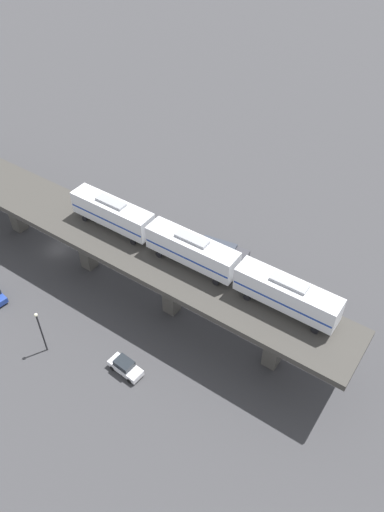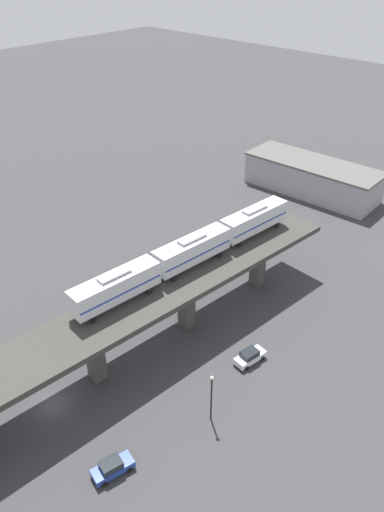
{
  "view_description": "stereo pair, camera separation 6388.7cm",
  "coord_description": "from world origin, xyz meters",
  "px_view_note": "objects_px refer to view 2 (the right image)",
  "views": [
    {
      "loc": [
        38.77,
        45.79,
        51.23
      ],
      "look_at": [
        0.58,
        23.85,
        10.05
      ],
      "focal_mm": 35.0,
      "sensor_mm": 36.0,
      "label": 1
    },
    {
      "loc": [
        39.59,
        -17.97,
        47.37
      ],
      "look_at": [
        0.58,
        23.85,
        10.05
      ],
      "focal_mm": 35.0,
      "sensor_mm": 36.0,
      "label": 2
    }
  ],
  "objects_px": {
    "subway_train": "(192,250)",
    "street_lamp": "(211,394)",
    "warehouse_building": "(312,177)",
    "street_car_white": "(250,356)",
    "delivery_truck": "(140,277)",
    "street_car_blue": "(112,467)"
  },
  "relations": [
    {
      "from": "delivery_truck",
      "to": "street_lamp",
      "type": "xyz_separation_m",
      "value": [
        25.15,
        -11.76,
        2.35
      ]
    },
    {
      "from": "delivery_truck",
      "to": "warehouse_building",
      "type": "bearing_deg",
      "value": 88.46
    },
    {
      "from": "subway_train",
      "to": "street_car_white",
      "type": "relative_size",
      "value": 8.07
    },
    {
      "from": "subway_train",
      "to": "street_car_white",
      "type": "bearing_deg",
      "value": -9.82
    },
    {
      "from": "subway_train",
      "to": "warehouse_building",
      "type": "relative_size",
      "value": 1.29
    },
    {
      "from": "street_lamp",
      "to": "delivery_truck",
      "type": "bearing_deg",
      "value": 154.94
    },
    {
      "from": "street_car_white",
      "to": "delivery_truck",
      "type": "height_order",
      "value": "delivery_truck"
    },
    {
      "from": "delivery_truck",
      "to": "warehouse_building",
      "type": "height_order",
      "value": "warehouse_building"
    },
    {
      "from": "subway_train",
      "to": "warehouse_building",
      "type": "distance_m",
      "value": 48.95
    },
    {
      "from": "street_car_white",
      "to": "delivery_truck",
      "type": "relative_size",
      "value": 0.63
    },
    {
      "from": "street_car_white",
      "to": "warehouse_building",
      "type": "relative_size",
      "value": 0.16
    },
    {
      "from": "street_lamp",
      "to": "warehouse_building",
      "type": "distance_m",
      "value": 64.55
    },
    {
      "from": "street_lamp",
      "to": "warehouse_building",
      "type": "bearing_deg",
      "value": 111.68
    },
    {
      "from": "delivery_truck",
      "to": "warehouse_building",
      "type": "relative_size",
      "value": 0.26
    },
    {
      "from": "street_car_blue",
      "to": "street_lamp",
      "type": "height_order",
      "value": "street_lamp"
    },
    {
      "from": "street_car_white",
      "to": "street_car_blue",
      "type": "bearing_deg",
      "value": -91.53
    },
    {
      "from": "street_car_blue",
      "to": "warehouse_building",
      "type": "xyz_separation_m",
      "value": [
        -20.93,
        72.11,
        2.47
      ]
    },
    {
      "from": "street_car_blue",
      "to": "delivery_truck",
      "type": "bearing_deg",
      "value": 132.94
    },
    {
      "from": "subway_train",
      "to": "street_lamp",
      "type": "xyz_separation_m",
      "value": [
        14.64,
        -12.52,
        -6.99
      ]
    },
    {
      "from": "street_lamp",
      "to": "subway_train",
      "type": "bearing_deg",
      "value": 139.46
    },
    {
      "from": "subway_train",
      "to": "street_lamp",
      "type": "relative_size",
      "value": 5.38
    },
    {
      "from": "street_car_blue",
      "to": "street_lamp",
      "type": "relative_size",
      "value": 0.68
    }
  ]
}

